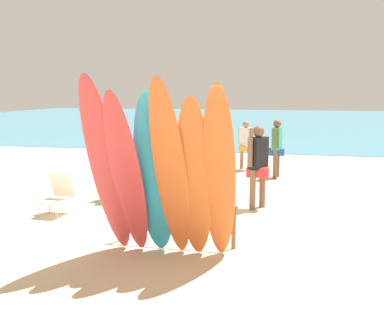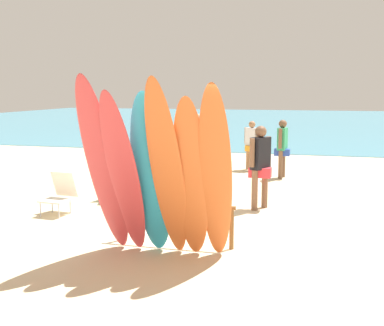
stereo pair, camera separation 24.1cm
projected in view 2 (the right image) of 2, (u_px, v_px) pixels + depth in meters
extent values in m
plane|color=beige|center=(274.00, 148.00, 21.51)|extent=(60.00, 60.00, 0.00)
cube|color=teal|center=(300.00, 121.00, 38.46)|extent=(60.00, 40.00, 0.02)
cylinder|color=brown|center=(122.00, 221.00, 8.33)|extent=(0.07, 0.07, 0.65)
cylinder|color=brown|center=(232.00, 229.00, 7.86)|extent=(0.07, 0.07, 0.65)
cylinder|color=brown|center=(175.00, 204.00, 8.05)|extent=(1.93, 0.06, 0.06)
ellipsoid|color=#D13D42|center=(103.00, 167.00, 7.36)|extent=(0.62, 1.18, 2.67)
ellipsoid|color=#D13D42|center=(124.00, 175.00, 7.29)|extent=(0.51, 1.12, 2.45)
ellipsoid|color=#289EC6|center=(151.00, 175.00, 7.35)|extent=(0.62, 0.92, 2.44)
ellipsoid|color=orange|center=(167.00, 171.00, 7.16)|extent=(0.55, 1.09, 2.63)
ellipsoid|color=orange|center=(191.00, 180.00, 7.17)|extent=(0.56, 0.91, 2.37)
ellipsoid|color=orange|center=(215.00, 175.00, 7.06)|extent=(0.55, 1.04, 2.55)
cylinder|color=brown|center=(280.00, 165.00, 13.99)|extent=(0.12, 0.12, 0.78)
cylinder|color=brown|center=(283.00, 163.00, 14.29)|extent=(0.12, 0.12, 0.78)
cube|color=#2D4CB2|center=(282.00, 152.00, 14.09)|extent=(0.42, 0.26, 0.19)
cube|color=#33A36B|center=(282.00, 139.00, 14.04)|extent=(0.26, 0.43, 0.61)
sphere|color=brown|center=(283.00, 124.00, 13.98)|extent=(0.22, 0.22, 0.22)
cylinder|color=brown|center=(280.00, 139.00, 13.80)|extent=(0.09, 0.09, 0.54)
cylinder|color=brown|center=(285.00, 137.00, 14.27)|extent=(0.09, 0.09, 0.54)
cylinder|color=brown|center=(255.00, 190.00, 10.37)|extent=(0.13, 0.13, 0.83)
cylinder|color=brown|center=(265.00, 188.00, 10.61)|extent=(0.13, 0.13, 0.83)
cube|color=#DB333D|center=(260.00, 172.00, 10.44)|extent=(0.44, 0.27, 0.20)
cube|color=black|center=(260.00, 153.00, 10.38)|extent=(0.40, 0.48, 0.65)
sphere|color=brown|center=(261.00, 132.00, 10.32)|extent=(0.23, 0.23, 0.23)
cylinder|color=brown|center=(252.00, 153.00, 10.19)|extent=(0.10, 0.10, 0.58)
cylinder|color=brown|center=(268.00, 150.00, 10.57)|extent=(0.10, 0.10, 0.58)
cylinder|color=#9E704C|center=(248.00, 158.00, 15.66)|extent=(0.11, 0.11, 0.72)
cylinder|color=#9E704C|center=(255.00, 159.00, 15.44)|extent=(0.11, 0.11, 0.72)
cube|color=orange|center=(252.00, 148.00, 15.51)|extent=(0.39, 0.24, 0.17)
cube|color=silver|center=(252.00, 137.00, 15.46)|extent=(0.42, 0.36, 0.56)
sphere|color=#9E704C|center=(252.00, 124.00, 15.40)|extent=(0.20, 0.20, 0.20)
cylinder|color=#9E704C|center=(246.00, 136.00, 15.63)|extent=(0.09, 0.09, 0.50)
cylinder|color=#9E704C|center=(258.00, 137.00, 15.28)|extent=(0.09, 0.09, 0.50)
cylinder|color=brown|center=(175.00, 173.00, 12.66)|extent=(0.12, 0.12, 0.76)
cylinder|color=brown|center=(186.00, 172.00, 12.83)|extent=(0.12, 0.12, 0.76)
cube|color=black|center=(181.00, 160.00, 12.70)|extent=(0.41, 0.25, 0.18)
cube|color=silver|center=(181.00, 145.00, 12.65)|extent=(0.42, 0.43, 0.60)
sphere|color=brown|center=(181.00, 129.00, 12.59)|extent=(0.22, 0.22, 0.22)
cylinder|color=brown|center=(172.00, 145.00, 12.51)|extent=(0.09, 0.09, 0.53)
cylinder|color=brown|center=(189.00, 144.00, 12.77)|extent=(0.09, 0.09, 0.53)
cylinder|color=tan|center=(204.00, 159.00, 14.85)|extent=(0.13, 0.13, 0.84)
cylinder|color=tan|center=(194.00, 160.00, 14.66)|extent=(0.13, 0.13, 0.84)
cube|color=silver|center=(199.00, 148.00, 14.70)|extent=(0.45, 0.28, 0.20)
cube|color=black|center=(199.00, 134.00, 14.65)|extent=(0.45, 0.48, 0.66)
sphere|color=tan|center=(199.00, 118.00, 14.58)|extent=(0.24, 0.24, 0.24)
cylinder|color=tan|center=(207.00, 132.00, 14.80)|extent=(0.10, 0.10, 0.59)
cylinder|color=tan|center=(191.00, 133.00, 14.48)|extent=(0.10, 0.10, 0.59)
cylinder|color=#B7B7BC|center=(40.00, 210.00, 9.88)|extent=(0.02, 0.02, 0.28)
cylinder|color=#B7B7BC|center=(59.00, 211.00, 9.74)|extent=(0.02, 0.02, 0.28)
cylinder|color=#B7B7BC|center=(52.00, 205.00, 10.23)|extent=(0.02, 0.02, 0.28)
cylinder|color=#B7B7BC|center=(70.00, 207.00, 10.09)|extent=(0.02, 0.02, 0.28)
cube|color=silver|center=(55.00, 201.00, 9.96)|extent=(0.54, 0.49, 0.03)
cube|color=silver|center=(64.00, 184.00, 10.22)|extent=(0.52, 0.27, 0.53)
cylinder|color=#B7B7BC|center=(105.00, 198.00, 10.95)|extent=(0.02, 0.02, 0.28)
cylinder|color=#B7B7BC|center=(124.00, 198.00, 10.97)|extent=(0.02, 0.02, 0.28)
cylinder|color=#B7B7BC|center=(107.00, 194.00, 11.33)|extent=(0.02, 0.02, 0.28)
cylinder|color=#B7B7BC|center=(126.00, 194.00, 11.34)|extent=(0.02, 0.02, 0.28)
cube|color=#2D9370|center=(115.00, 189.00, 11.13)|extent=(0.61, 0.58, 0.03)
cube|color=#2D9370|center=(117.00, 174.00, 11.40)|extent=(0.54, 0.36, 0.53)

